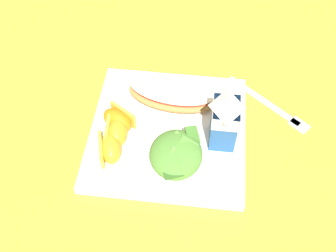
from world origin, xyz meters
TOP-DOWN VIEW (x-y plane):
  - ground at (0.00, 0.00)m, footprint 3.00×3.00m
  - white_plate at (0.00, 0.00)m, footprint 0.28×0.28m
  - cheesy_pizza_bread at (-0.07, -0.00)m, footprint 0.10×0.18m
  - green_salad_pile at (0.06, 0.02)m, footprint 0.11×0.09m
  - milk_carton at (0.01, 0.10)m, footprint 0.06×0.04m
  - orange_wedge_front at (0.00, -0.09)m, footprint 0.06×0.07m
  - orange_wedge_middle at (0.03, -0.09)m, footprint 0.06×0.04m
  - orange_wedge_rear at (0.07, -0.09)m, footprint 0.07×0.05m
  - metal_fork at (-0.09, 0.20)m, footprint 0.13×0.16m

SIDE VIEW (x-z plane):
  - ground at x=0.00m, z-range 0.00..0.00m
  - metal_fork at x=-0.09m, z-range 0.00..0.01m
  - white_plate at x=0.00m, z-range 0.00..0.02m
  - cheesy_pizza_bread at x=-0.07m, z-range 0.02..0.05m
  - orange_wedge_front at x=0.00m, z-range 0.02..0.06m
  - orange_wedge_middle at x=0.03m, z-range 0.02..0.06m
  - orange_wedge_rear at x=0.07m, z-range 0.02..0.06m
  - green_salad_pile at x=0.06m, z-range 0.01..0.06m
  - milk_carton at x=0.01m, z-range 0.02..0.13m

